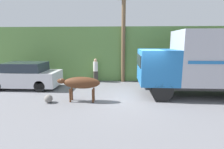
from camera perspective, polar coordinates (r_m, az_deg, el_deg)
ground_plane at (r=9.20m, az=7.93°, el=-7.60°), size 60.00×60.00×0.00m
hillside_embankment at (r=15.24m, az=6.18°, el=7.20°), size 32.00×5.03×3.92m
cargo_truck at (r=10.28m, az=27.97°, el=3.79°), size 6.31×2.41×3.44m
brown_cow at (r=8.52m, az=-10.11°, el=-2.76°), size 2.09×0.57×1.21m
parked_suv at (r=12.12m, az=-26.53°, el=-0.38°), size 4.22×1.80×1.61m
pedestrian_on_hill at (r=12.60m, az=-5.37°, el=1.77°), size 0.45×0.45×1.69m
utility_pole at (r=12.51m, az=3.74°, el=12.80°), size 0.90×0.28×6.49m
roadside_rock at (r=8.92m, az=-20.02°, el=-7.44°), size 0.39×0.39×0.39m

